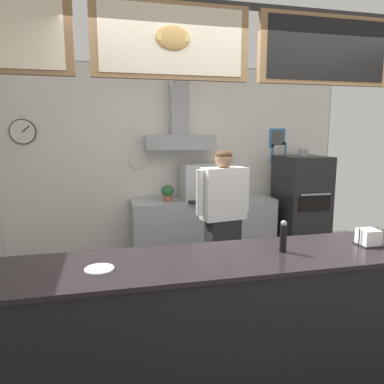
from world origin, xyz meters
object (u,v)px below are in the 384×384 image
Objects in this scene: condiment_plate at (99,269)px; pepper_grinder at (283,236)px; potted_sage at (229,188)px; napkin_holder at (368,238)px; pizza_oven at (301,207)px; shop_worker at (223,223)px; potted_rosemary at (168,192)px; espresso_machine at (204,182)px.

pepper_grinder reaches higher than condiment_plate.
napkin_holder is at bearing -86.84° from potted_sage.
pizza_oven is 9.98× the size of napkin_holder.
shop_worker reaches higher than pizza_oven.
shop_worker is 10.30× the size of napkin_holder.
napkin_holder is (0.15, -2.63, 0.02)m from potted_sage.
condiment_plate is at bearing -108.04° from potted_rosemary.
potted_sage is (0.38, 0.05, -0.10)m from espresso_machine.
condiment_plate is 1.22m from pepper_grinder.
espresso_machine is 0.40m from potted_sage.
potted_sage reaches higher than napkin_holder.
condiment_plate is at bearing -137.84° from pizza_oven.
napkin_holder reaches higher than potted_rosemary.
pizza_oven is 1.50m from espresso_machine.
shop_worker is at bearing 49.00° from condiment_plate.
potted_sage reaches higher than condiment_plate.
shop_worker is 2.73× the size of espresso_machine.
pepper_grinder is (-0.52, -2.62, 0.07)m from potted_sage.
espresso_machine is (0.11, 1.20, 0.28)m from shop_worker.
pepper_grinder is (-0.03, -1.38, 0.25)m from shop_worker.
potted_rosemary is 1.36× the size of napkin_holder.
potted_rosemary is 2.60m from pepper_grinder.
pepper_grinder reaches higher than potted_rosemary.
potted_rosemary is at bearing -81.99° from shop_worker.
potted_sage is 2.64m from napkin_holder.
potted_rosemary is 2.78m from napkin_holder.
espresso_machine is 2.64m from napkin_holder.
espresso_machine is 2.58m from pepper_grinder.
pepper_grinder is at bearing 78.79° from shop_worker.
espresso_machine is at bearing -105.39° from shop_worker.
condiment_plate is (-1.74, -2.67, -0.03)m from potted_sage.
condiment_plate is 1.88m from napkin_holder.
shop_worker reaches higher than potted_rosemary.
shop_worker is 7.55× the size of potted_rosemary.
shop_worker reaches higher than napkin_holder.
espresso_machine is at bearing 0.12° from potted_rosemary.
pizza_oven is 3.79m from condiment_plate.
pepper_grinder is at bearing 179.25° from napkin_holder.
shop_worker is at bearing -144.63° from pizza_oven.
potted_rosemary is at bearing 111.66° from napkin_holder.
pizza_oven is at bearing -154.61° from shop_worker.
napkin_holder is (0.64, -1.39, 0.19)m from shop_worker.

